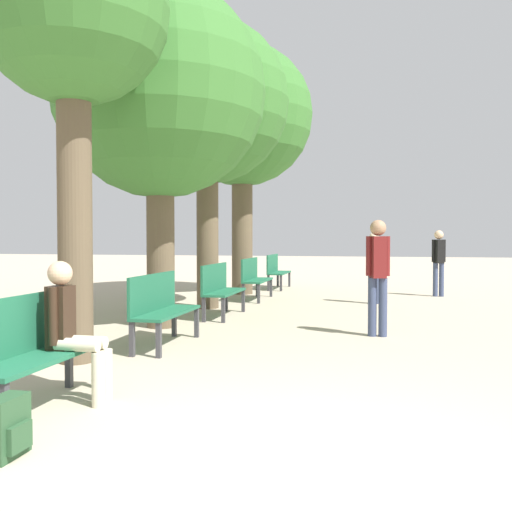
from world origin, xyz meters
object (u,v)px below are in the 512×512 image
tree_row_3 (242,118)px  pedestrian_far (439,259)px  bench_row_4 (276,269)px  pedestrian_mid (378,270)px  bench_row_0 (31,344)px  bench_row_2 (220,286)px  backpack (7,428)px  bench_row_1 (160,305)px  bench_row_3 (254,276)px  tree_row_2 (207,103)px  tree_row_0 (73,17)px  tree_row_1 (160,94)px  person_seated (72,327)px  pedestrian_near (374,263)px

tree_row_3 → pedestrian_far: 6.09m
bench_row_4 → pedestrian_mid: pedestrian_mid is taller
bench_row_0 → bench_row_2: 5.82m
bench_row_2 → backpack: bearing=-86.1°
bench_row_1 → bench_row_4: 8.74m
bench_row_3 → pedestrian_mid: bearing=-57.3°
bench_row_2 → tree_row_2: size_ratio=0.26×
bench_row_2 → tree_row_2: (-0.60, 1.18, 3.65)m
bench_row_3 → pedestrian_far: (4.31, 1.67, 0.38)m
bench_row_0 → backpack: size_ratio=3.81×
tree_row_2 → backpack: tree_row_2 is taller
tree_row_2 → backpack: bearing=-82.4°
tree_row_0 → pedestrian_far: bearing=60.4°
bench_row_1 → backpack: bearing=-83.2°
bench_row_0 → tree_row_3: bearing=93.4°
bench_row_4 → tree_row_0: size_ratio=0.30×
tree_row_2 → pedestrian_mid: size_ratio=3.45×
tree_row_2 → tree_row_3: bearing=90.0°
backpack → tree_row_0: bearing=111.2°
bench_row_3 → bench_row_0: bearing=-90.0°
tree_row_2 → tree_row_3: size_ratio=0.93×
bench_row_3 → backpack: bench_row_3 is taller
bench_row_3 → tree_row_3: size_ratio=0.24×
bench_row_1 → tree_row_1: (-0.60, 1.51, 3.22)m
tree_row_2 → tree_row_3: (0.00, 3.03, 0.33)m
tree_row_0 → pedestrian_far: 10.39m
bench_row_0 → person_seated: 0.37m
person_seated → pedestrian_near: 8.62m
tree_row_1 → tree_row_2: bearing=90.0°
bench_row_3 → tree_row_3: 4.23m
tree_row_1 → person_seated: (0.83, -4.16, -3.10)m
backpack → pedestrian_near: 9.78m
bench_row_1 → pedestrian_near: pedestrian_near is taller
bench_row_2 → person_seated: (0.23, -5.55, 0.12)m
tree_row_1 → tree_row_2: 2.61m
bench_row_1 → person_seated: size_ratio=1.24×
bench_row_0 → pedestrian_near: pedestrian_near is taller
tree_row_0 → pedestrian_mid: tree_row_0 is taller
tree_row_2 → pedestrian_mid: 5.45m
bench_row_2 → person_seated: person_seated is taller
pedestrian_near → pedestrian_mid: 4.22m
bench_row_4 → person_seated: (0.23, -11.38, 0.12)m
tree_row_0 → pedestrian_far: size_ratio=3.20×
bench_row_2 → bench_row_4: bearing=90.0°
bench_row_0 → backpack: (0.47, -0.97, -0.36)m
backpack → pedestrian_mid: (2.39, 5.26, 0.79)m
bench_row_3 → person_seated: (0.23, -8.47, 0.12)m
bench_row_4 → pedestrian_mid: (2.86, -7.36, 0.43)m
person_seated → tree_row_3: bearing=94.9°
bench_row_4 → pedestrian_far: pedestrian_far is taller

